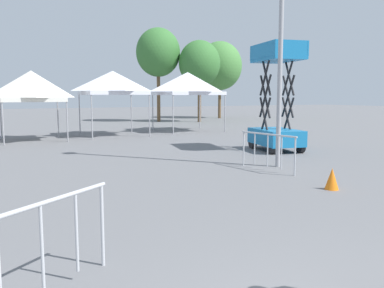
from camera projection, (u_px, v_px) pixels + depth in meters
The scene contains 10 objects.
canopy_tent_behind_left at pixel (31, 86), 19.08m from camera, with size 2.85×2.85×3.33m.
canopy_tent_far_right at pixel (113, 83), 21.47m from camera, with size 3.17×3.17×3.46m.
canopy_tent_center at pixel (188, 84), 24.23m from camera, with size 3.56×3.56×3.55m.
scissor_lift at pixel (276, 119), 15.73m from camera, with size 1.82×2.53×4.13m.
tree_behind_tents_center at pixel (199, 64), 32.48m from camera, with size 3.35×3.35×6.58m.
tree_behind_tents_left at pixel (158, 53), 32.84m from camera, with size 3.59×3.59×7.63m.
tree_behind_tents_right at pixel (220, 66), 38.04m from camera, with size 4.15×4.15×7.22m.
crowd_barrier_near_person at pixel (268, 145), 11.59m from camera, with size 0.38×2.08×1.08m.
crowd_barrier_by_lift at pixel (41, 232), 4.16m from camera, with size 1.69×1.32×1.08m.
traffic_cone_lot_center at pixel (332, 179), 9.27m from camera, with size 0.32×0.32×0.50m, color orange.
Camera 1 is at (-2.88, -1.83, 2.16)m, focal length 37.69 mm.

